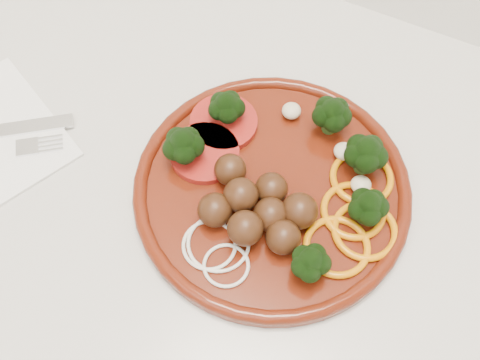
% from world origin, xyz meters
% --- Properties ---
extents(counter, '(2.40, 0.60, 0.90)m').
position_xyz_m(counter, '(0.00, 1.70, 0.45)').
color(counter, beige).
rests_on(counter, ground).
extents(plate, '(0.27, 0.27, 0.05)m').
position_xyz_m(plate, '(0.10, 1.72, 0.92)').
color(plate, '#4B1508').
rests_on(plate, counter).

